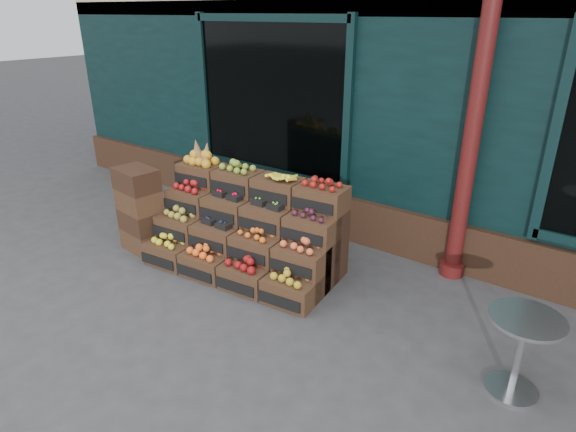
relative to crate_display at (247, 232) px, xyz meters
The scene contains 6 objects.
ground 1.26m from the crate_display, 42.24° to the right, with size 60.00×60.00×0.00m, color #3A3A3C.
shop_facade 4.82m from the crate_display, 78.49° to the left, with size 12.00×6.24×4.80m.
crate_display is the anchor object (origin of this frame).
spare_crates 1.45m from the crate_display, 160.45° to the right, with size 0.59×0.44×1.09m.
bistro_table 3.14m from the crate_display, ahead, with size 0.57×0.57×0.72m.
shopkeeper 2.34m from the crate_display, 117.78° to the left, with size 0.79×0.52×2.17m, color #1E6B2C.
Camera 1 is at (2.60, -3.08, 2.86)m, focal length 30.00 mm.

